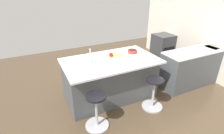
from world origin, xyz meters
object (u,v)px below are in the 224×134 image
at_px(cutting_board, 115,55).
at_px(fruit_bowl, 132,51).
at_px(water_bottle, 90,58).
at_px(kitchen_island, 110,78).
at_px(apple_red, 111,55).
at_px(stool_middle, 97,112).
at_px(stool_by_window, 153,94).
at_px(oven_range, 163,48).

xyz_separation_m(cutting_board, fruit_bowl, (-0.44, 0.03, 0.03)).
height_order(cutting_board, water_bottle, water_bottle).
xyz_separation_m(kitchen_island, water_bottle, (0.44, 0.02, 0.59)).
bearing_deg(apple_red, stool_middle, 50.58).
relative_size(stool_by_window, apple_red, 7.73).
relative_size(oven_range, kitchen_island, 0.44).
height_order(stool_middle, cutting_board, cutting_board).
bearing_deg(cutting_board, water_bottle, 14.35).
distance_m(stool_middle, cutting_board, 1.39).
distance_m(kitchen_island, fruit_bowl, 0.82).
bearing_deg(stool_middle, apple_red, -129.42).
height_order(cutting_board, fruit_bowl, fruit_bowl).
distance_m(apple_red, fruit_bowl, 0.57).
distance_m(oven_range, cutting_board, 2.60).
bearing_deg(water_bottle, fruit_bowl, -172.73).
distance_m(oven_range, fruit_bowl, 2.23).
bearing_deg(fruit_bowl, oven_range, -150.89).
distance_m(stool_by_window, apple_red, 1.24).
xyz_separation_m(cutting_board, apple_red, (0.13, 0.05, 0.05)).
relative_size(kitchen_island, stool_by_window, 2.94).
distance_m(apple_red, water_bottle, 0.52).
bearing_deg(water_bottle, kitchen_island, -177.85).
relative_size(cutting_board, fruit_bowl, 1.64).
bearing_deg(stool_by_window, water_bottle, -34.74).
relative_size(oven_range, cutting_board, 2.49).
bearing_deg(apple_red, kitchen_island, 53.83).
relative_size(oven_range, apple_red, 10.08).
bearing_deg(fruit_bowl, stool_by_window, 90.23).
bearing_deg(cutting_board, stool_by_window, 115.87).
bearing_deg(stool_middle, fruit_bowl, -145.13).
relative_size(apple_red, water_bottle, 0.28).
bearing_deg(fruit_bowl, kitchen_island, 10.77).
bearing_deg(oven_range, kitchen_island, 24.93).
height_order(kitchen_island, stool_middle, kitchen_island).
relative_size(oven_range, fruit_bowl, 4.10).
bearing_deg(apple_red, oven_range, -156.25).
distance_m(stool_by_window, stool_middle, 1.28).
bearing_deg(kitchen_island, fruit_bowl, -169.23).
distance_m(stool_by_window, water_bottle, 1.51).
xyz_separation_m(oven_range, cutting_board, (2.33, 1.03, 0.51)).
distance_m(oven_range, stool_by_window, 2.71).
relative_size(water_bottle, fruit_bowl, 1.43).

